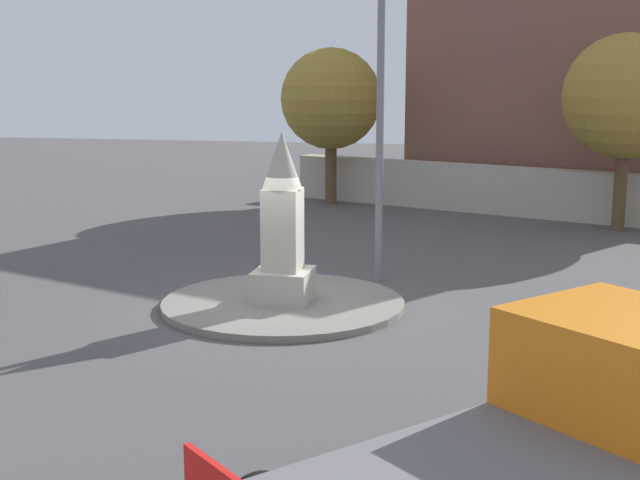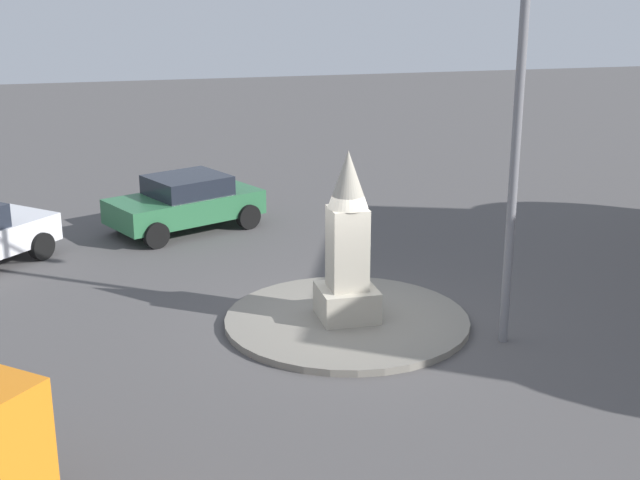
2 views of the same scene
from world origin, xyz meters
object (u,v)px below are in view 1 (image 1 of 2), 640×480
object	(u,v)px
tree_near_wall	(626,97)
monument	(283,228)
tree_mid_cluster	(331,99)
truck_orange_waiting	(557,432)
corner_building	(579,67)
streetlamp	(381,66)

from	to	relation	value
tree_near_wall	monument	bearing A→B (deg)	144.41
tree_near_wall	tree_mid_cluster	world-z (taller)	tree_near_wall
truck_orange_waiting	tree_near_wall	bearing A→B (deg)	-8.37
monument	corner_building	distance (m)	18.37
truck_orange_waiting	tree_mid_cluster	world-z (taller)	tree_mid_cluster
streetlamp	corner_building	distance (m)	15.24
monument	tree_mid_cluster	world-z (taller)	tree_mid_cluster
monument	corner_building	bearing A→B (deg)	-20.65
corner_building	monument	bearing A→B (deg)	159.35
monument	streetlamp	world-z (taller)	streetlamp
streetlamp	corner_building	xyz separation A→B (m)	(14.42, -4.94, 0.10)
streetlamp	corner_building	bearing A→B (deg)	-18.90
truck_orange_waiting	tree_mid_cluster	distance (m)	21.86
corner_building	streetlamp	bearing A→B (deg)	161.10
monument	streetlamp	xyz separation A→B (m)	(2.52, -1.45, 3.00)
corner_building	tree_near_wall	xyz separation A→B (m)	(-6.88, -0.82, -0.87)
monument	streetlamp	size ratio (longest dim) A/B	0.43
corner_building	tree_mid_cluster	size ratio (longest dim) A/B	1.89
monument	tree_near_wall	size ratio (longest dim) A/B	0.58
streetlamp	truck_orange_waiting	bearing A→B (deg)	-161.82
monument	truck_orange_waiting	world-z (taller)	monument
monument	truck_orange_waiting	bearing A→B (deg)	-147.27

